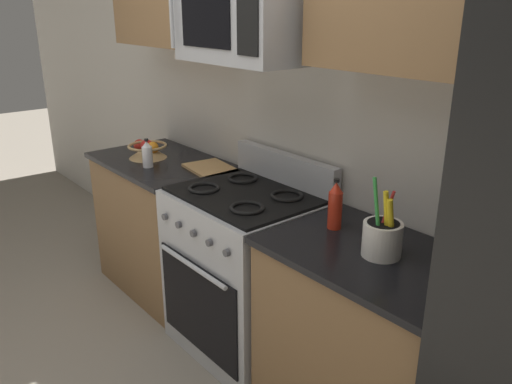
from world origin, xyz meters
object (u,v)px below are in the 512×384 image
(apple_loose, at_px, (139,145))
(fruit_basket, at_px, (148,150))
(cutting_board, at_px, (211,168))
(bottle_vinegar, at_px, (147,154))
(bottle_hot_sauce, at_px, (335,206))
(utensil_crock, at_px, (382,237))
(microwave, at_px, (248,20))
(range_oven, at_px, (246,270))

(apple_loose, bearing_deg, fruit_basket, -10.90)
(cutting_board, distance_m, bottle_vinegar, 0.40)
(fruit_basket, relative_size, cutting_board, 0.79)
(apple_loose, xyz_separation_m, bottle_hot_sauce, (1.72, 0.05, 0.07))
(bottle_vinegar, bearing_deg, utensil_crock, 4.57)
(apple_loose, height_order, bottle_hot_sauce, bottle_hot_sauce)
(bottle_vinegar, bearing_deg, microwave, 11.95)
(microwave, height_order, fruit_basket, microwave)
(fruit_basket, bearing_deg, bottle_hot_sauce, 3.36)
(utensil_crock, bearing_deg, bottle_vinegar, -175.43)
(microwave, distance_m, bottle_vinegar, 1.12)
(range_oven, bearing_deg, utensil_crock, -0.37)
(cutting_board, relative_size, bottle_vinegar, 1.82)
(apple_loose, bearing_deg, microwave, 1.43)
(utensil_crock, height_order, bottle_vinegar, utensil_crock)
(range_oven, distance_m, fruit_basket, 1.08)
(cutting_board, height_order, bottle_hot_sauce, bottle_hot_sauce)
(bottle_vinegar, bearing_deg, range_oven, 10.03)
(bottle_vinegar, bearing_deg, cutting_board, 42.24)
(range_oven, height_order, microwave, microwave)
(microwave, height_order, bottle_hot_sauce, microwave)
(range_oven, bearing_deg, bottle_vinegar, -169.97)
(cutting_board, xyz_separation_m, bottle_vinegar, (-0.29, -0.26, 0.07))
(fruit_basket, height_order, bottle_hot_sauce, bottle_hot_sauce)
(microwave, bearing_deg, bottle_hot_sauce, 2.59)
(range_oven, relative_size, microwave, 1.60)
(range_oven, xyz_separation_m, bottle_hot_sauce, (0.57, 0.05, 0.54))
(range_oven, distance_m, apple_loose, 1.24)
(utensil_crock, xyz_separation_m, cutting_board, (-1.37, 0.13, -0.07))
(microwave, bearing_deg, cutting_board, 168.67)
(apple_loose, relative_size, cutting_board, 0.25)
(apple_loose, relative_size, bottle_hot_sauce, 0.35)
(microwave, height_order, bottle_vinegar, microwave)
(microwave, distance_m, apple_loose, 1.42)
(microwave, height_order, cutting_board, microwave)
(range_oven, xyz_separation_m, bottle_vinegar, (-0.78, -0.14, 0.52))
(bottle_hot_sauce, bearing_deg, cutting_board, 176.10)
(bottle_vinegar, bearing_deg, bottle_hot_sauce, 8.04)
(cutting_board, bearing_deg, bottle_hot_sauce, -3.90)
(microwave, distance_m, utensil_crock, 1.18)
(utensil_crock, bearing_deg, bottle_hot_sauce, 169.02)
(bottle_hot_sauce, bearing_deg, utensil_crock, -10.98)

